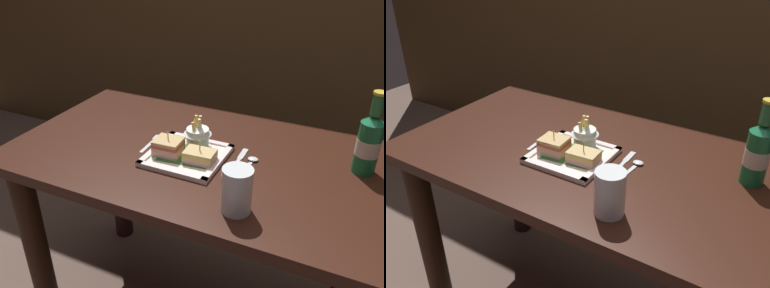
{
  "view_description": "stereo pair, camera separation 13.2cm",
  "coord_description": "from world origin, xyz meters",
  "views": [
    {
      "loc": [
        0.49,
        -1.07,
        1.43
      ],
      "look_at": [
        -0.01,
        -0.02,
        0.81
      ],
      "focal_mm": 37.54,
      "sensor_mm": 36.0,
      "label": 1
    },
    {
      "loc": [
        0.61,
        -1.01,
        1.43
      ],
      "look_at": [
        -0.01,
        -0.02,
        0.81
      ],
      "focal_mm": 37.54,
      "sensor_mm": 36.0,
      "label": 2
    }
  ],
  "objects": [
    {
      "name": "sandwich_half_right",
      "position": [
        0.04,
        -0.07,
        0.8
      ],
      "size": [
        0.1,
        0.07,
        0.07
      ],
      "color": "tan",
      "rests_on": "square_plate"
    },
    {
      "name": "beer_bottle",
      "position": [
        0.51,
        0.11,
        0.87
      ],
      "size": [
        0.07,
        0.07,
        0.26
      ],
      "color": "#1A6939",
      "rests_on": "dining_table"
    },
    {
      "name": "spoon",
      "position": [
        0.19,
        0.01,
        0.77
      ],
      "size": [
        0.04,
        0.12,
        0.01
      ],
      "color": "silver",
      "rests_on": "dining_table"
    },
    {
      "name": "dining_table",
      "position": [
        0.0,
        0.0,
        0.6
      ],
      "size": [
        1.26,
        0.72,
        0.77
      ],
      "color": "#34180F",
      "rests_on": "ground_plane"
    },
    {
      "name": "fries_cup",
      "position": [
        -0.01,
        0.02,
        0.82
      ],
      "size": [
        0.09,
        0.09,
        0.12
      ],
      "color": "white",
      "rests_on": "square_plate"
    },
    {
      "name": "fork",
      "position": [
        -0.17,
        -0.01,
        0.77
      ],
      "size": [
        0.03,
        0.14,
        0.0
      ],
      "color": "silver",
      "rests_on": "dining_table"
    },
    {
      "name": "knife",
      "position": [
        0.15,
        0.01,
        0.77
      ],
      "size": [
        0.02,
        0.18,
        0.0
      ],
      "color": "silver",
      "rests_on": "dining_table"
    },
    {
      "name": "water_glass",
      "position": [
        0.23,
        -0.24,
        0.82
      ],
      "size": [
        0.08,
        0.08,
        0.13
      ],
      "color": "silver",
      "rests_on": "dining_table"
    },
    {
      "name": "sandwich_half_left",
      "position": [
        -0.07,
        -0.07,
        0.8
      ],
      "size": [
        0.09,
        0.08,
        0.08
      ],
      "color": "tan",
      "rests_on": "square_plate"
    },
    {
      "name": "square_plate",
      "position": [
        -0.02,
        -0.05,
        0.77
      ],
      "size": [
        0.24,
        0.24,
        0.02
      ],
      "color": "white",
      "rests_on": "dining_table"
    }
  ]
}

